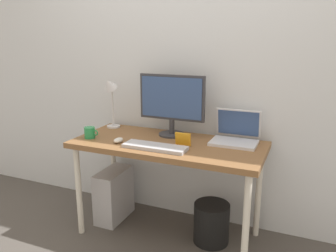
{
  "coord_description": "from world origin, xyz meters",
  "views": [
    {
      "loc": [
        0.91,
        -2.14,
        1.47
      ],
      "look_at": [
        0.0,
        0.0,
        0.86
      ],
      "focal_mm": 36.35,
      "sensor_mm": 36.0,
      "label": 1
    }
  ],
  "objects_px": {
    "desk_lamp": "(110,92)",
    "monitor": "(172,102)",
    "desk": "(168,152)",
    "keyboard": "(155,147)",
    "computer_tower": "(114,195)",
    "photo_frame": "(183,139)",
    "wastebasket": "(211,223)",
    "mouse": "(118,140)",
    "coffee_mug": "(90,133)",
    "laptop": "(236,134)"
  },
  "relations": [
    {
      "from": "desk",
      "to": "monitor",
      "type": "relative_size",
      "value": 2.67
    },
    {
      "from": "coffee_mug",
      "to": "wastebasket",
      "type": "relative_size",
      "value": 0.38
    },
    {
      "from": "monitor",
      "to": "computer_tower",
      "type": "bearing_deg",
      "value": -164.17
    },
    {
      "from": "monitor",
      "to": "coffee_mug",
      "type": "xyz_separation_m",
      "value": [
        -0.53,
        -0.31,
        -0.22
      ]
    },
    {
      "from": "monitor",
      "to": "photo_frame",
      "type": "distance_m",
      "value": 0.35
    },
    {
      "from": "desk_lamp",
      "to": "monitor",
      "type": "bearing_deg",
      "value": -0.06
    },
    {
      "from": "keyboard",
      "to": "photo_frame",
      "type": "xyz_separation_m",
      "value": [
        0.15,
        0.13,
        0.04
      ]
    },
    {
      "from": "monitor",
      "to": "desk_lamp",
      "type": "bearing_deg",
      "value": 179.94
    },
    {
      "from": "desk_lamp",
      "to": "keyboard",
      "type": "xyz_separation_m",
      "value": [
        0.56,
        -0.34,
        -0.29
      ]
    },
    {
      "from": "laptop",
      "to": "coffee_mug",
      "type": "distance_m",
      "value": 1.07
    },
    {
      "from": "keyboard",
      "to": "photo_frame",
      "type": "bearing_deg",
      "value": 40.74
    },
    {
      "from": "laptop",
      "to": "monitor",
      "type": "bearing_deg",
      "value": -178.07
    },
    {
      "from": "desk",
      "to": "laptop",
      "type": "distance_m",
      "value": 0.5
    },
    {
      "from": "coffee_mug",
      "to": "photo_frame",
      "type": "relative_size",
      "value": 1.04
    },
    {
      "from": "desk",
      "to": "coffee_mug",
      "type": "relative_size",
      "value": 11.98
    },
    {
      "from": "monitor",
      "to": "mouse",
      "type": "bearing_deg",
      "value": -131.1
    },
    {
      "from": "keyboard",
      "to": "coffee_mug",
      "type": "height_order",
      "value": "coffee_mug"
    },
    {
      "from": "keyboard",
      "to": "computer_tower",
      "type": "bearing_deg",
      "value": 156.21
    },
    {
      "from": "laptop",
      "to": "computer_tower",
      "type": "height_order",
      "value": "laptop"
    },
    {
      "from": "photo_frame",
      "to": "computer_tower",
      "type": "distance_m",
      "value": 0.86
    },
    {
      "from": "desk_lamp",
      "to": "photo_frame",
      "type": "xyz_separation_m",
      "value": [
        0.71,
        -0.21,
        -0.25
      ]
    },
    {
      "from": "monitor",
      "to": "wastebasket",
      "type": "relative_size",
      "value": 1.71
    },
    {
      "from": "mouse",
      "to": "coffee_mug",
      "type": "xyz_separation_m",
      "value": [
        -0.25,
        0.01,
        0.02
      ]
    },
    {
      "from": "coffee_mug",
      "to": "keyboard",
      "type": "bearing_deg",
      "value": -3.69
    },
    {
      "from": "coffee_mug",
      "to": "computer_tower",
      "type": "relative_size",
      "value": 0.27
    },
    {
      "from": "desk",
      "to": "desk_lamp",
      "type": "bearing_deg",
      "value": 163.27
    },
    {
      "from": "photo_frame",
      "to": "wastebasket",
      "type": "xyz_separation_m",
      "value": [
        0.2,
        0.07,
        -0.64
      ]
    },
    {
      "from": "photo_frame",
      "to": "wastebasket",
      "type": "relative_size",
      "value": 0.37
    },
    {
      "from": "monitor",
      "to": "laptop",
      "type": "distance_m",
      "value": 0.53
    },
    {
      "from": "desk",
      "to": "laptop",
      "type": "relative_size",
      "value": 4.28
    },
    {
      "from": "laptop",
      "to": "wastebasket",
      "type": "height_order",
      "value": "laptop"
    },
    {
      "from": "coffee_mug",
      "to": "wastebasket",
      "type": "height_order",
      "value": "coffee_mug"
    },
    {
      "from": "keyboard",
      "to": "coffee_mug",
      "type": "xyz_separation_m",
      "value": [
        -0.55,
        0.04,
        0.03
      ]
    },
    {
      "from": "laptop",
      "to": "keyboard",
      "type": "relative_size",
      "value": 0.73
    },
    {
      "from": "keyboard",
      "to": "wastebasket",
      "type": "height_order",
      "value": "keyboard"
    },
    {
      "from": "desk_lamp",
      "to": "computer_tower",
      "type": "xyz_separation_m",
      "value": [
        0.08,
        -0.13,
        -0.83
      ]
    },
    {
      "from": "desk",
      "to": "coffee_mug",
      "type": "xyz_separation_m",
      "value": [
        -0.58,
        -0.13,
        0.11
      ]
    },
    {
      "from": "keyboard",
      "to": "computer_tower",
      "type": "distance_m",
      "value": 0.75
    },
    {
      "from": "desk",
      "to": "computer_tower",
      "type": "bearing_deg",
      "value": 174.96
    },
    {
      "from": "desk_lamp",
      "to": "computer_tower",
      "type": "relative_size",
      "value": 1.02
    },
    {
      "from": "keyboard",
      "to": "desk_lamp",
      "type": "bearing_deg",
      "value": 148.54
    },
    {
      "from": "desk",
      "to": "monitor",
      "type": "distance_m",
      "value": 0.38
    },
    {
      "from": "coffee_mug",
      "to": "photo_frame",
      "type": "height_order",
      "value": "photo_frame"
    },
    {
      "from": "desk_lamp",
      "to": "mouse",
      "type": "height_order",
      "value": "desk_lamp"
    },
    {
      "from": "laptop",
      "to": "desk",
      "type": "bearing_deg",
      "value": -156.68
    },
    {
      "from": "computer_tower",
      "to": "desk_lamp",
      "type": "bearing_deg",
      "value": 121.4
    },
    {
      "from": "mouse",
      "to": "photo_frame",
      "type": "xyz_separation_m",
      "value": [
        0.45,
        0.11,
        0.03
      ]
    },
    {
      "from": "keyboard",
      "to": "wastebasket",
      "type": "relative_size",
      "value": 1.47
    },
    {
      "from": "monitor",
      "to": "keyboard",
      "type": "xyz_separation_m",
      "value": [
        0.02,
        -0.34,
        -0.25
      ]
    },
    {
      "from": "monitor",
      "to": "computer_tower",
      "type": "xyz_separation_m",
      "value": [
        -0.46,
        -0.13,
        -0.79
      ]
    }
  ]
}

